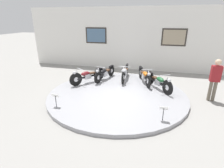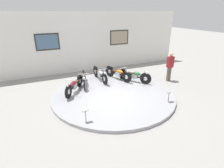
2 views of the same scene
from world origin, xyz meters
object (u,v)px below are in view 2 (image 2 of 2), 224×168
(motorcycle_orange, at_px, (118,73))
(motorcycle_green, at_px, (135,75))
(motorcycle_maroon, at_px, (74,85))
(visitor_standing, at_px, (170,65))
(motorcycle_black, at_px, (84,79))
(info_placard_front_centre, at_px, (169,94))
(motorcycle_silver, at_px, (100,74))
(info_placard_front_left, at_px, (85,113))

(motorcycle_orange, distance_m, motorcycle_green, 0.97)
(motorcycle_maroon, xyz_separation_m, visitor_standing, (5.48, -0.36, 0.45))
(visitor_standing, bearing_deg, motorcycle_orange, 159.19)
(motorcycle_black, relative_size, info_placard_front_centre, 3.73)
(motorcycle_silver, xyz_separation_m, info_placard_front_centre, (1.86, -3.56, -0.03))
(motorcycle_maroon, relative_size, motorcycle_green, 0.99)
(motorcycle_orange, xyz_separation_m, motorcycle_green, (0.68, -0.69, -0.01))
(motorcycle_maroon, relative_size, motorcycle_orange, 0.87)
(motorcycle_orange, bearing_deg, motorcycle_maroon, -165.78)
(motorcycle_orange, xyz_separation_m, info_placard_front_left, (-2.89, -3.30, -0.03))
(motorcycle_green, relative_size, info_placard_front_left, 3.25)
(motorcycle_silver, distance_m, motorcycle_orange, 1.05)
(motorcycle_orange, bearing_deg, motorcycle_silver, 165.77)
(motorcycle_black, relative_size, info_placard_front_left, 3.73)
(motorcycle_green, bearing_deg, info_placard_front_left, -143.81)
(motorcycle_black, xyz_separation_m, visitor_standing, (4.80, -1.05, 0.47))
(motorcycle_maroon, xyz_separation_m, motorcycle_silver, (1.70, 0.95, 0.01))
(motorcycle_black, height_order, motorcycle_orange, motorcycle_orange)
(motorcycle_maroon, height_order, motorcycle_silver, motorcycle_silver)
(motorcycle_black, xyz_separation_m, info_placard_front_centre, (2.88, -3.29, -0.00))
(motorcycle_silver, distance_m, visitor_standing, 4.03)
(motorcycle_maroon, bearing_deg, motorcycle_black, 45.21)
(motorcycle_maroon, height_order, motorcycle_orange, motorcycle_orange)
(motorcycle_maroon, relative_size, motorcycle_silver, 0.82)
(info_placard_front_centre, bearing_deg, motorcycle_green, 93.70)
(motorcycle_maroon, height_order, motorcycle_green, same)
(motorcycle_silver, distance_m, motorcycle_green, 1.94)
(motorcycle_orange, bearing_deg, visitor_standing, -20.81)
(motorcycle_maroon, bearing_deg, motorcycle_silver, 29.15)
(motorcycle_maroon, bearing_deg, info_placard_front_left, -93.69)
(motorcycle_maroon, xyz_separation_m, info_placard_front_centre, (3.56, -2.61, -0.02))
(motorcycle_green, height_order, visitor_standing, visitor_standing)
(motorcycle_maroon, xyz_separation_m, motorcycle_black, (0.68, 0.68, -0.02))
(motorcycle_silver, xyz_separation_m, motorcycle_orange, (1.02, -0.26, -0.00))
(motorcycle_silver, bearing_deg, motorcycle_green, -29.20)
(motorcycle_green, bearing_deg, info_placard_front_centre, -86.30)
(motorcycle_maroon, relative_size, info_placard_front_left, 3.23)
(info_placard_front_left, bearing_deg, motorcycle_maroon, 86.31)
(info_placard_front_left, distance_m, info_placard_front_centre, 3.73)
(motorcycle_green, height_order, info_placard_front_left, motorcycle_green)
(info_placard_front_centre, bearing_deg, motorcycle_orange, 104.37)
(motorcycle_silver, bearing_deg, info_placard_front_left, -117.71)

